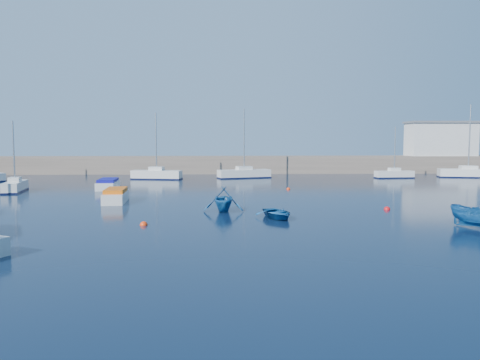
{
  "coord_description": "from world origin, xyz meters",
  "views": [
    {
      "loc": [
        -4.19,
        -24.91,
        5.06
      ],
      "look_at": [
        -2.4,
        15.23,
        1.6
      ],
      "focal_mm": 35.0,
      "sensor_mm": 36.0,
      "label": 1
    }
  ],
  "objects_px": {
    "sailboat_7": "(394,174)",
    "motorboat_1": "(116,196)",
    "motorboat_2": "(108,184)",
    "sailboat_3": "(15,186)",
    "dinghy_center": "(277,213)",
    "dinghy_right": "(480,217)",
    "sailboat_8": "(468,173)",
    "harbor_office": "(441,140)",
    "sailboat_5": "(157,174)",
    "dinghy_left": "(224,199)",
    "sailboat_6": "(244,173)"
  },
  "relations": [
    {
      "from": "sailboat_5",
      "to": "sailboat_6",
      "type": "height_order",
      "value": "sailboat_6"
    },
    {
      "from": "motorboat_1",
      "to": "sailboat_8",
      "type": "bearing_deg",
      "value": 24.73
    },
    {
      "from": "sailboat_5",
      "to": "sailboat_7",
      "type": "xyz_separation_m",
      "value": [
        31.25,
        0.5,
        -0.1
      ]
    },
    {
      "from": "sailboat_7",
      "to": "dinghy_right",
      "type": "relative_size",
      "value": 1.92
    },
    {
      "from": "harbor_office",
      "to": "dinghy_center",
      "type": "distance_m",
      "value": 51.42
    },
    {
      "from": "sailboat_7",
      "to": "sailboat_3",
      "type": "bearing_deg",
      "value": 103.54
    },
    {
      "from": "harbor_office",
      "to": "motorboat_1",
      "type": "bearing_deg",
      "value": -142.5
    },
    {
      "from": "sailboat_3",
      "to": "dinghy_left",
      "type": "distance_m",
      "value": 24.3
    },
    {
      "from": "sailboat_3",
      "to": "dinghy_center",
      "type": "xyz_separation_m",
      "value": [
        23.67,
        -16.58,
        -0.24
      ]
    },
    {
      "from": "dinghy_center",
      "to": "dinghy_left",
      "type": "height_order",
      "value": "dinghy_left"
    },
    {
      "from": "sailboat_5",
      "to": "dinghy_center",
      "type": "height_order",
      "value": "sailboat_5"
    },
    {
      "from": "motorboat_1",
      "to": "motorboat_2",
      "type": "bearing_deg",
      "value": 102.09
    },
    {
      "from": "sailboat_8",
      "to": "dinghy_center",
      "type": "height_order",
      "value": "sailboat_8"
    },
    {
      "from": "harbor_office",
      "to": "dinghy_left",
      "type": "relative_size",
      "value": 3.05
    },
    {
      "from": "sailboat_5",
      "to": "motorboat_2",
      "type": "relative_size",
      "value": 1.64
    },
    {
      "from": "sailboat_5",
      "to": "sailboat_7",
      "type": "distance_m",
      "value": 31.25
    },
    {
      "from": "motorboat_1",
      "to": "motorboat_2",
      "type": "xyz_separation_m",
      "value": [
        -3.09,
        10.55,
        -0.04
      ]
    },
    {
      "from": "sailboat_8",
      "to": "motorboat_2",
      "type": "bearing_deg",
      "value": 119.08
    },
    {
      "from": "sailboat_5",
      "to": "sailboat_7",
      "type": "bearing_deg",
      "value": -78.23
    },
    {
      "from": "sailboat_6",
      "to": "sailboat_7",
      "type": "height_order",
      "value": "sailboat_6"
    },
    {
      "from": "sailboat_8",
      "to": "dinghy_left",
      "type": "bearing_deg",
      "value": 143.98
    },
    {
      "from": "sailboat_8",
      "to": "dinghy_right",
      "type": "height_order",
      "value": "sailboat_8"
    },
    {
      "from": "sailboat_8",
      "to": "dinghy_left",
      "type": "relative_size",
      "value": 2.99
    },
    {
      "from": "sailboat_7",
      "to": "motorboat_1",
      "type": "relative_size",
      "value": 1.45
    },
    {
      "from": "sailboat_8",
      "to": "sailboat_6",
      "type": "bearing_deg",
      "value": 102.65
    },
    {
      "from": "harbor_office",
      "to": "dinghy_left",
      "type": "distance_m",
      "value": 51.12
    },
    {
      "from": "sailboat_3",
      "to": "sailboat_6",
      "type": "height_order",
      "value": "sailboat_6"
    },
    {
      "from": "sailboat_5",
      "to": "motorboat_1",
      "type": "bearing_deg",
      "value": -170.13
    },
    {
      "from": "motorboat_2",
      "to": "sailboat_3",
      "type": "bearing_deg",
      "value": -168.22
    },
    {
      "from": "sailboat_7",
      "to": "dinghy_center",
      "type": "height_order",
      "value": "sailboat_7"
    },
    {
      "from": "dinghy_center",
      "to": "dinghy_right",
      "type": "height_order",
      "value": "dinghy_right"
    },
    {
      "from": "dinghy_left",
      "to": "dinghy_right",
      "type": "bearing_deg",
      "value": -24.41
    },
    {
      "from": "dinghy_center",
      "to": "dinghy_left",
      "type": "relative_size",
      "value": 0.95
    },
    {
      "from": "sailboat_6",
      "to": "motorboat_1",
      "type": "distance_m",
      "value": 26.39
    },
    {
      "from": "dinghy_center",
      "to": "dinghy_right",
      "type": "distance_m",
      "value": 11.85
    },
    {
      "from": "sailboat_3",
      "to": "sailboat_6",
      "type": "xyz_separation_m",
      "value": [
        23.25,
        15.5,
        0.05
      ]
    },
    {
      "from": "motorboat_2",
      "to": "sailboat_7",
      "type": "bearing_deg",
      "value": 14.89
    },
    {
      "from": "harbor_office",
      "to": "sailboat_5",
      "type": "height_order",
      "value": "sailboat_5"
    },
    {
      "from": "sailboat_3",
      "to": "dinghy_left",
      "type": "relative_size",
      "value": 2.1
    },
    {
      "from": "sailboat_5",
      "to": "sailboat_6",
      "type": "bearing_deg",
      "value": -71.43
    },
    {
      "from": "motorboat_2",
      "to": "sailboat_5",
      "type": "bearing_deg",
      "value": 69.0
    },
    {
      "from": "harbor_office",
      "to": "sailboat_6",
      "type": "relative_size",
      "value": 1.09
    },
    {
      "from": "sailboat_6",
      "to": "motorboat_2",
      "type": "relative_size",
      "value": 1.76
    },
    {
      "from": "sailboat_5",
      "to": "dinghy_center",
      "type": "distance_m",
      "value": 32.74
    },
    {
      "from": "harbor_office",
      "to": "dinghy_center",
      "type": "height_order",
      "value": "harbor_office"
    },
    {
      "from": "sailboat_8",
      "to": "dinghy_center",
      "type": "relative_size",
      "value": 3.13
    },
    {
      "from": "sailboat_7",
      "to": "sailboat_8",
      "type": "bearing_deg",
      "value": -91.23
    },
    {
      "from": "sailboat_6",
      "to": "sailboat_8",
      "type": "bearing_deg",
      "value": -107.38
    },
    {
      "from": "sailboat_7",
      "to": "dinghy_left",
      "type": "bearing_deg",
      "value": 135.65
    },
    {
      "from": "dinghy_center",
      "to": "dinghy_left",
      "type": "bearing_deg",
      "value": 121.7
    }
  ]
}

